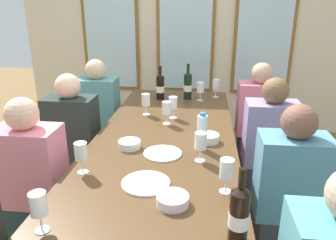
% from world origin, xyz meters
% --- Properties ---
extents(ground_plane, '(12.00, 12.00, 0.00)m').
position_xyz_m(ground_plane, '(0.00, 0.00, 0.00)').
color(ground_plane, brown).
extents(back_wall_with_windows, '(4.15, 0.10, 2.90)m').
position_xyz_m(back_wall_with_windows, '(0.00, 2.24, 1.45)').
color(back_wall_with_windows, beige).
rests_on(back_wall_with_windows, ground).
extents(dining_table, '(0.95, 2.62, 0.74)m').
position_xyz_m(dining_table, '(0.00, 0.00, 0.68)').
color(dining_table, '#4F361E').
rests_on(dining_table, ground).
extents(white_plate_0, '(0.23, 0.23, 0.01)m').
position_xyz_m(white_plate_0, '(0.02, -0.19, 0.74)').
color(white_plate_0, white).
rests_on(white_plate_0, dining_table).
extents(white_plate_1, '(0.25, 0.25, 0.01)m').
position_xyz_m(white_plate_1, '(-0.02, -0.54, 0.74)').
color(white_plate_1, white).
rests_on(white_plate_1, dining_table).
extents(wine_bottle_0, '(0.08, 0.08, 0.31)m').
position_xyz_m(wine_bottle_0, '(0.40, -0.91, 0.86)').
color(wine_bottle_0, black).
rests_on(wine_bottle_0, dining_table).
extents(wine_bottle_1, '(0.08, 0.08, 0.33)m').
position_xyz_m(wine_bottle_1, '(0.10, 1.03, 0.87)').
color(wine_bottle_1, black).
rests_on(wine_bottle_1, dining_table).
extents(wine_bottle_2, '(0.08, 0.08, 0.31)m').
position_xyz_m(wine_bottle_2, '(-0.16, 1.00, 0.86)').
color(wine_bottle_2, black).
rests_on(wine_bottle_2, dining_table).
extents(tasting_bowl_0, '(0.14, 0.14, 0.05)m').
position_xyz_m(tasting_bowl_0, '(0.29, 0.03, 0.77)').
color(tasting_bowl_0, white).
rests_on(tasting_bowl_0, dining_table).
extents(tasting_bowl_1, '(0.14, 0.14, 0.05)m').
position_xyz_m(tasting_bowl_1, '(-0.20, -0.12, 0.76)').
color(tasting_bowl_1, white).
rests_on(tasting_bowl_1, dining_table).
extents(tasting_bowl_3, '(0.15, 0.15, 0.05)m').
position_xyz_m(tasting_bowl_3, '(0.13, -0.70, 0.76)').
color(tasting_bowl_3, white).
rests_on(tasting_bowl_3, dining_table).
extents(water_bottle, '(0.06, 0.06, 0.24)m').
position_xyz_m(water_bottle, '(0.25, -0.09, 0.85)').
color(water_bottle, white).
rests_on(water_bottle, dining_table).
extents(wine_glass_0, '(0.07, 0.07, 0.17)m').
position_xyz_m(wine_glass_0, '(0.02, 0.47, 0.86)').
color(wine_glass_0, white).
rests_on(wine_glass_0, dining_table).
extents(wine_glass_1, '(0.07, 0.07, 0.17)m').
position_xyz_m(wine_glass_1, '(-0.38, -0.46, 0.86)').
color(wine_glass_1, white).
rests_on(wine_glass_1, dining_table).
extents(wine_glass_2, '(0.07, 0.07, 0.17)m').
position_xyz_m(wine_glass_2, '(0.25, -0.25, 0.86)').
color(wine_glass_2, white).
rests_on(wine_glass_2, dining_table).
extents(wine_glass_3, '(0.07, 0.07, 0.17)m').
position_xyz_m(wine_glass_3, '(-0.02, 0.33, 0.86)').
color(wine_glass_3, white).
rests_on(wine_glass_3, dining_table).
extents(wine_glass_4, '(0.07, 0.07, 0.17)m').
position_xyz_m(wine_glass_4, '(-0.37, -0.94, 0.86)').
color(wine_glass_4, white).
rests_on(wine_glass_4, dining_table).
extents(wine_glass_5, '(0.07, 0.07, 0.17)m').
position_xyz_m(wine_glass_5, '(0.22, 0.99, 0.86)').
color(wine_glass_5, white).
rests_on(wine_glass_5, dining_table).
extents(wine_glass_6, '(0.07, 0.07, 0.17)m').
position_xyz_m(wine_glass_6, '(0.37, 1.11, 0.86)').
color(wine_glass_6, white).
rests_on(wine_glass_6, dining_table).
extents(wine_glass_7, '(0.07, 0.07, 0.17)m').
position_xyz_m(wine_glass_7, '(0.38, -0.57, 0.86)').
color(wine_glass_7, white).
rests_on(wine_glass_7, dining_table).
extents(wine_glass_8, '(0.07, 0.07, 0.17)m').
position_xyz_m(wine_glass_8, '(-0.21, 0.53, 0.86)').
color(wine_glass_8, white).
rests_on(wine_glass_8, dining_table).
extents(seated_person_0, '(0.38, 0.24, 1.11)m').
position_xyz_m(seated_person_0, '(-0.76, -0.34, 0.53)').
color(seated_person_0, '#22383D').
rests_on(seated_person_0, ground).
extents(seated_person_1, '(0.38, 0.24, 1.11)m').
position_xyz_m(seated_person_1, '(0.76, -0.29, 0.53)').
color(seated_person_1, '#373840').
rests_on(seated_person_1, ground).
extents(seated_person_2, '(0.38, 0.24, 1.11)m').
position_xyz_m(seated_person_2, '(-0.76, 0.31, 0.53)').
color(seated_person_2, '#2F393E').
rests_on(seated_person_2, ground).
extents(seated_person_3, '(0.38, 0.24, 1.11)m').
position_xyz_m(seated_person_3, '(0.76, 0.34, 0.53)').
color(seated_person_3, '#333144').
rests_on(seated_person_3, ground).
extents(seated_person_6, '(0.38, 0.24, 1.11)m').
position_xyz_m(seated_person_6, '(-0.76, 0.95, 0.53)').
color(seated_person_6, '#25223F').
rests_on(seated_person_6, ground).
extents(seated_person_7, '(0.38, 0.24, 1.11)m').
position_xyz_m(seated_person_7, '(0.76, 0.95, 0.53)').
color(seated_person_7, '#26233A').
rests_on(seated_person_7, ground).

